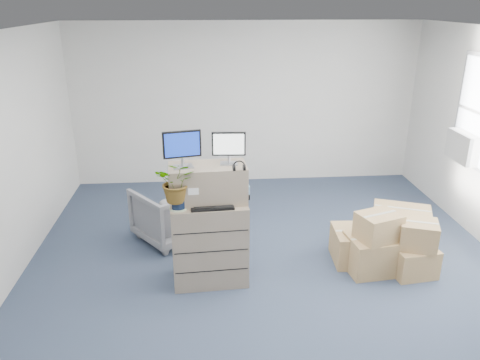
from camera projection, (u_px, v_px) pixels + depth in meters
name	position (u px, v px, depth m)	size (l,w,h in m)	color
ground	(273.00, 287.00, 5.41)	(7.00, 7.00, 0.00)	#2A354B
wall_back	(246.00, 104.00, 8.17)	(6.00, 0.02, 2.80)	silver
ac_unit	(465.00, 147.00, 6.49)	(0.24, 0.60, 0.40)	beige
filing_cabinet_lower	(210.00, 242.00, 5.40)	(0.85, 0.52, 0.99)	gray
filing_cabinet_upper	(208.00, 183.00, 5.19)	(0.85, 0.43, 0.43)	gray
monitor_left	(182.00, 147.00, 4.97)	(0.41, 0.20, 0.41)	#99999E
monitor_right	(229.00, 146.00, 5.07)	(0.37, 0.15, 0.36)	#99999E
headphones	(239.00, 166.00, 4.97)	(0.13, 0.13, 0.01)	black
keyboard	(212.00, 207.00, 5.09)	(0.47, 0.20, 0.02)	black
mouse	(241.00, 204.00, 5.15)	(0.10, 0.06, 0.03)	silver
water_bottle	(217.00, 190.00, 5.26)	(0.07, 0.07, 0.23)	gray
phone_dock	(205.00, 199.00, 5.23)	(0.05, 0.05, 0.12)	silver
external_drive	(242.00, 195.00, 5.35)	(0.19, 0.14, 0.06)	black
tissue_box	(238.00, 189.00, 5.31)	(0.25, 0.12, 0.09)	#388BC0
potted_plant	(177.00, 187.00, 4.98)	(0.52, 0.55, 0.45)	#A7BE99
office_chair	(169.00, 211.00, 6.38)	(0.81, 0.76, 0.84)	slate
cardboard_boxes	(386.00, 241.00, 5.87)	(1.45, 1.34, 0.78)	#A47F4F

